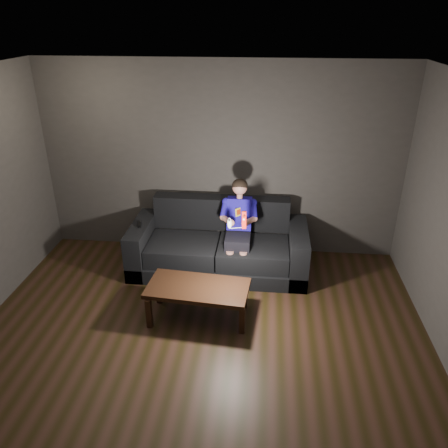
# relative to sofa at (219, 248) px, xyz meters

# --- Properties ---
(floor) EXTENTS (5.00, 5.00, 0.00)m
(floor) POSITION_rel_sofa_xyz_m (-0.04, -1.91, -0.30)
(floor) COLOR black
(floor) RESTS_ON ground
(back_wall) EXTENTS (5.00, 0.04, 2.70)m
(back_wall) POSITION_rel_sofa_xyz_m (-0.04, 0.59, 1.05)
(back_wall) COLOR #3A3633
(back_wall) RESTS_ON ground
(ceiling) EXTENTS (5.00, 5.00, 0.02)m
(ceiling) POSITION_rel_sofa_xyz_m (-0.04, -1.91, 2.40)
(ceiling) COLOR beige
(ceiling) RESTS_ON back_wall
(sofa) EXTENTS (2.35, 1.02, 0.91)m
(sofa) POSITION_rel_sofa_xyz_m (0.00, 0.00, 0.00)
(sofa) COLOR black
(sofa) RESTS_ON floor
(child) EXTENTS (0.48, 0.59, 1.18)m
(child) POSITION_rel_sofa_xyz_m (0.27, -0.06, 0.47)
(child) COLOR black
(child) RESTS_ON sofa
(wii_remote_red) EXTENTS (0.06, 0.08, 0.21)m
(wii_remote_red) POSITION_rel_sofa_xyz_m (0.36, -0.52, 0.70)
(wii_remote_red) COLOR red
(wii_remote_red) RESTS_ON child
(nunchuk_white) EXTENTS (0.07, 0.09, 0.14)m
(nunchuk_white) POSITION_rel_sofa_xyz_m (0.19, -0.52, 0.64)
(nunchuk_white) COLOR white
(nunchuk_white) RESTS_ON child
(wii_remote_black) EXTENTS (0.07, 0.16, 0.03)m
(wii_remote_black) POSITION_rel_sofa_xyz_m (-1.06, -0.09, 0.36)
(wii_remote_black) COLOR black
(wii_remote_black) RESTS_ON sofa
(coffee_table) EXTENTS (1.19, 0.67, 0.42)m
(coffee_table) POSITION_rel_sofa_xyz_m (-0.12, -1.11, 0.06)
(coffee_table) COLOR black
(coffee_table) RESTS_ON floor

